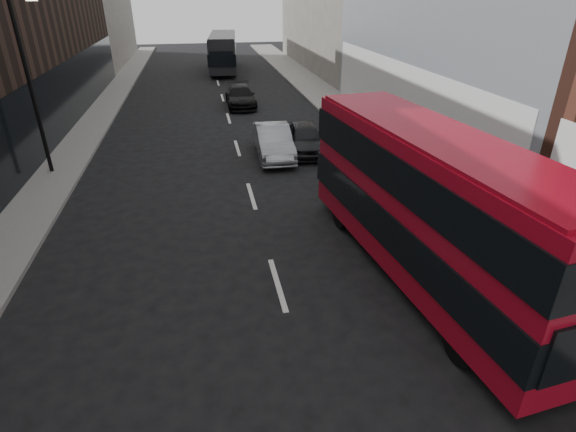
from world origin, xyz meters
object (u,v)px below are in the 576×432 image
grey_bus (223,51)px  car_b (273,142)px  street_lamp (30,76)px  car_c (240,96)px  red_bus (429,201)px  car_a (305,138)px

grey_bus → car_b: 25.85m
street_lamp → car_c: bearing=50.0°
car_b → grey_bus: bearing=93.0°
red_bus → grey_bus: size_ratio=0.98×
car_a → car_c: size_ratio=0.89×
grey_bus → street_lamp: bearing=-104.2°
street_lamp → car_b: (9.83, 0.43, -3.43)m
car_a → car_c: car_a is taller
car_b → car_a: bearing=14.6°
car_c → red_bus: bearing=-81.8°
street_lamp → car_a: street_lamp is taller
car_a → car_c: (-2.19, 10.27, -0.03)m
red_bus → car_b: (-2.42, 10.69, -1.55)m
car_a → car_b: 1.70m
street_lamp → car_a: (11.49, 0.82, -3.47)m
red_bus → car_a: size_ratio=2.50×
grey_bus → car_c: bearing=-84.5°
car_a → car_c: 10.50m
car_b → street_lamp: bearing=-176.0°
red_bus → car_c: (-2.95, 21.34, -1.61)m
grey_bus → car_b: (0.64, -25.82, -1.07)m
car_b → red_bus: bearing=-75.7°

